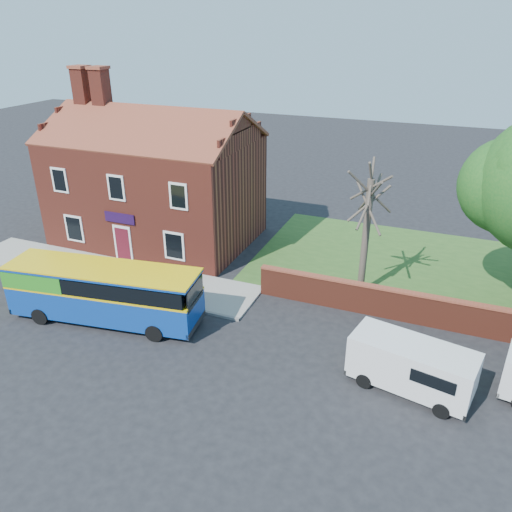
% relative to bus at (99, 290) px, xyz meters
% --- Properties ---
extents(ground, '(120.00, 120.00, 0.00)m').
position_rel_bus_xyz_m(ground, '(4.22, -1.72, -1.60)').
color(ground, black).
rests_on(ground, ground).
extents(pavement, '(18.00, 3.50, 0.12)m').
position_rel_bus_xyz_m(pavement, '(-2.78, 4.03, -1.54)').
color(pavement, gray).
rests_on(pavement, ground).
extents(kerb, '(18.00, 0.15, 0.14)m').
position_rel_bus_xyz_m(kerb, '(-2.78, 2.28, -1.53)').
color(kerb, slate).
rests_on(kerb, ground).
extents(grass_strip, '(26.00, 12.00, 0.04)m').
position_rel_bus_xyz_m(grass_strip, '(17.22, 11.28, -1.58)').
color(grass_strip, '#426B28').
rests_on(grass_strip, ground).
extents(shop_building, '(12.30, 8.13, 10.50)m').
position_rel_bus_xyz_m(shop_building, '(-2.80, 9.78, 1.82)').
color(shop_building, maroon).
rests_on(shop_building, ground).
extents(boundary_wall, '(22.00, 0.38, 1.60)m').
position_rel_bus_xyz_m(boundary_wall, '(17.22, 5.28, -0.78)').
color(boundary_wall, maroon).
rests_on(boundary_wall, ground).
extents(bus, '(9.42, 3.58, 2.80)m').
position_rel_bus_xyz_m(bus, '(0.00, 0.00, 0.00)').
color(bus, navy).
rests_on(bus, ground).
extents(van_near, '(4.95, 2.78, 2.05)m').
position_rel_bus_xyz_m(van_near, '(14.36, 0.29, -0.45)').
color(van_near, silver).
rests_on(van_near, ground).
extents(bare_tree, '(2.57, 3.06, 6.85)m').
position_rel_bus_xyz_m(bare_tree, '(11.10, 7.12, 1.92)').
color(bare_tree, '#4C4238').
rests_on(bare_tree, ground).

